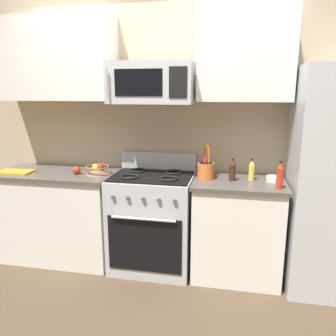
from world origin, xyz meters
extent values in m
plane|color=#473828|center=(0.00, 0.00, 0.00)|extent=(16.00, 16.00, 0.00)
cube|color=tan|center=(0.00, 1.00, 1.30)|extent=(8.00, 0.10, 2.60)
cube|color=silver|center=(-0.98, 0.63, 0.44)|extent=(1.14, 0.56, 0.88)
cube|color=#4C4742|center=(-0.98, 0.63, 0.90)|extent=(1.18, 0.60, 0.03)
cube|color=#B2B5BA|center=(0.00, 0.63, 0.46)|extent=(0.76, 0.60, 0.91)
cube|color=black|center=(0.00, 0.33, 0.36)|extent=(0.67, 0.01, 0.51)
cylinder|color=#B2B5BA|center=(0.00, 0.30, 0.62)|extent=(0.57, 0.02, 0.02)
cube|color=black|center=(0.00, 0.63, 0.92)|extent=(0.73, 0.54, 0.02)
cube|color=#B2B5BA|center=(0.00, 0.90, 1.00)|extent=(0.76, 0.06, 0.18)
torus|color=black|center=(-0.18, 0.51, 0.93)|extent=(0.17, 0.17, 0.02)
torus|color=black|center=(0.18, 0.51, 0.93)|extent=(0.17, 0.17, 0.02)
torus|color=black|center=(-0.18, 0.76, 0.93)|extent=(0.17, 0.17, 0.02)
torus|color=black|center=(0.18, 0.76, 0.93)|extent=(0.17, 0.17, 0.02)
cylinder|color=#4C4C51|center=(-0.27, 0.32, 0.79)|extent=(0.04, 0.02, 0.04)
cylinder|color=#4C4C51|center=(-0.14, 0.32, 0.79)|extent=(0.04, 0.02, 0.04)
cylinder|color=#4C4C51|center=(0.00, 0.32, 0.79)|extent=(0.04, 0.02, 0.04)
cylinder|color=#4C4C51|center=(0.14, 0.32, 0.79)|extent=(0.04, 0.02, 0.04)
cylinder|color=#4C4C51|center=(0.27, 0.32, 0.79)|extent=(0.04, 0.02, 0.04)
cube|color=silver|center=(0.80, 0.63, 0.44)|extent=(0.78, 0.56, 0.88)
cube|color=#4C4742|center=(0.80, 0.63, 0.90)|extent=(0.82, 0.60, 0.03)
cube|color=#B2B5BA|center=(0.00, 0.66, 1.76)|extent=(0.75, 0.40, 0.36)
cube|color=black|center=(-0.07, 0.46, 1.76)|extent=(0.41, 0.01, 0.22)
cube|color=black|center=(0.27, 0.46, 1.76)|extent=(0.15, 0.01, 0.25)
cylinder|color=#B2B5BA|center=(-0.34, 0.43, 1.76)|extent=(0.02, 0.02, 0.25)
cube|color=silver|center=(-0.99, 0.78, 1.99)|extent=(1.17, 0.34, 0.77)
cube|color=silver|center=(0.80, 0.78, 1.99)|extent=(0.81, 0.34, 0.77)
cylinder|color=#D1662D|center=(0.50, 0.67, 0.98)|extent=(0.15, 0.15, 0.15)
cylinder|color=black|center=(0.50, 0.67, 0.99)|extent=(0.13, 0.13, 0.12)
cylinder|color=orange|center=(0.52, 0.66, 1.07)|extent=(0.02, 0.05, 0.27)
cylinder|color=red|center=(0.49, 0.66, 1.07)|extent=(0.03, 0.04, 0.26)
cylinder|color=yellow|center=(0.51, 0.70, 1.07)|extent=(0.05, 0.03, 0.25)
cylinder|color=yellow|center=(0.48, 0.70, 1.09)|extent=(0.07, 0.04, 0.29)
cylinder|color=red|center=(0.51, 0.68, 1.10)|extent=(0.03, 0.03, 0.32)
cone|color=brown|center=(-0.54, 0.62, 0.95)|extent=(0.23, 0.23, 0.07)
torus|color=brown|center=(-0.54, 0.62, 0.98)|extent=(0.23, 0.23, 0.02)
sphere|color=red|center=(-0.52, 0.64, 0.98)|extent=(0.08, 0.08, 0.08)
sphere|color=orange|center=(-0.57, 0.65, 0.97)|extent=(0.07, 0.07, 0.07)
sphere|color=yellow|center=(-0.54, 0.63, 0.98)|extent=(0.07, 0.07, 0.07)
sphere|color=#9EB74C|center=(-0.52, 0.64, 0.97)|extent=(0.07, 0.07, 0.07)
sphere|color=red|center=(-0.74, 0.59, 0.95)|extent=(0.08, 0.08, 0.08)
cube|color=orange|center=(-1.36, 0.52, 0.92)|extent=(0.34, 0.22, 0.02)
cylinder|color=red|center=(1.12, 0.46, 1.00)|extent=(0.05, 0.05, 0.17)
cone|color=red|center=(1.12, 0.46, 1.10)|extent=(0.05, 0.05, 0.05)
cylinder|color=black|center=(1.12, 0.46, 1.14)|extent=(0.02, 0.02, 0.01)
cylinder|color=#382314|center=(0.74, 0.64, 0.98)|extent=(0.06, 0.06, 0.15)
cone|color=#382314|center=(0.74, 0.64, 1.08)|extent=(0.05, 0.05, 0.04)
cylinder|color=black|center=(0.74, 0.64, 1.11)|extent=(0.02, 0.02, 0.01)
cylinder|color=gold|center=(0.90, 0.70, 0.98)|extent=(0.05, 0.05, 0.14)
cone|color=gold|center=(0.90, 0.70, 1.07)|extent=(0.05, 0.05, 0.04)
cylinder|color=black|center=(0.90, 0.70, 1.10)|extent=(0.02, 0.02, 0.01)
cylinder|color=white|center=(1.10, 0.69, 0.93)|extent=(0.12, 0.12, 0.04)
torus|color=white|center=(1.10, 0.69, 0.95)|extent=(0.13, 0.13, 0.01)
camera|label=1|loc=(0.74, -2.28, 1.68)|focal=35.38mm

